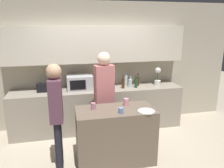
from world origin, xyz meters
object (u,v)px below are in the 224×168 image
object	(u,v)px
bottle_3	(136,83)
cup_1	(93,106)
person_center	(56,109)
microwave	(80,82)
potted_plant	(158,76)
person_left	(104,91)
bottle_1	(126,80)
bottle_4	(138,81)
plate_on_island	(146,111)
bottle_2	(130,83)
toaster	(43,87)
bottle_0	(123,83)
cup_2	(121,110)
cup_0	(126,102)

from	to	relation	value
bottle_3	cup_1	world-z (taller)	bottle_3
cup_1	person_center	distance (m)	0.57
microwave	potted_plant	bearing A→B (deg)	0.05
person_left	person_center	distance (m)	1.00
bottle_3	person_center	bearing A→B (deg)	-144.89
bottle_1	bottle_4	xyz separation A→B (m)	(0.26, -0.05, -0.01)
potted_plant	cup_1	bearing A→B (deg)	-143.30
bottle_4	plate_on_island	xyz separation A→B (m)	(-0.38, -1.50, -0.09)
potted_plant	bottle_1	world-z (taller)	potted_plant
microwave	bottle_2	bearing A→B (deg)	-1.66
microwave	toaster	bearing A→B (deg)	179.88
toaster	plate_on_island	distance (m)	2.20
toaster	bottle_0	size ratio (longest dim) A/B	0.92
person_left	person_center	size ratio (longest dim) A/B	1.05
toaster	person_left	world-z (taller)	person_left
potted_plant	bottle_4	bearing A→B (deg)	175.68
bottle_1	bottle_4	distance (m)	0.27
bottle_0	bottle_4	distance (m)	0.40
microwave	bottle_1	distance (m)	1.02
bottle_1	cup_2	distance (m)	1.61
cup_2	bottle_0	bearing A→B (deg)	73.40
bottle_1	bottle_3	xyz separation A→B (m)	(0.17, -0.19, -0.02)
cup_0	person_left	world-z (taller)	person_left
potted_plant	person_center	size ratio (longest dim) A/B	0.24
person_left	microwave	bearing A→B (deg)	-68.83
toaster	plate_on_island	world-z (taller)	toaster
bottle_0	plate_on_island	xyz separation A→B (m)	(-0.00, -1.37, -0.09)
plate_on_island	bottle_1	bearing A→B (deg)	85.73
bottle_2	bottle_4	bearing A→B (deg)	18.74
bottle_3	person_center	xyz separation A→B (m)	(-1.63, -1.15, -0.01)
potted_plant	bottle_3	world-z (taller)	potted_plant
bottle_3	bottle_1	bearing A→B (deg)	131.01
bottle_0	bottle_3	bearing A→B (deg)	-3.86
bottle_0	person_center	size ratio (longest dim) A/B	0.17
cup_1	person_left	world-z (taller)	person_left
cup_2	bottle_3	bearing A→B (deg)	62.79
bottle_0	cup_0	xyz separation A→B (m)	(-0.23, -1.04, -0.04)
bottle_4	bottle_3	bearing A→B (deg)	-122.26
potted_plant	person_center	world-z (taller)	person_center
bottle_4	cup_1	distance (m)	1.70
cup_0	cup_1	xyz separation A→B (m)	(-0.55, -0.06, -0.01)
bottle_4	person_left	xyz separation A→B (m)	(-0.90, -0.74, 0.04)
bottle_2	cup_0	bearing A→B (deg)	-110.36
bottle_4	cup_2	size ratio (longest dim) A/B	3.26
bottle_0	cup_0	bearing A→B (deg)	-102.58
cup_0	cup_2	distance (m)	0.34
microwave	bottle_0	distance (m)	0.91
cup_0	cup_2	xyz separation A→B (m)	(-0.17, -0.30, -0.02)
plate_on_island	cup_0	size ratio (longest dim) A/B	2.18
bottle_4	plate_on_island	bearing A→B (deg)	-104.15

